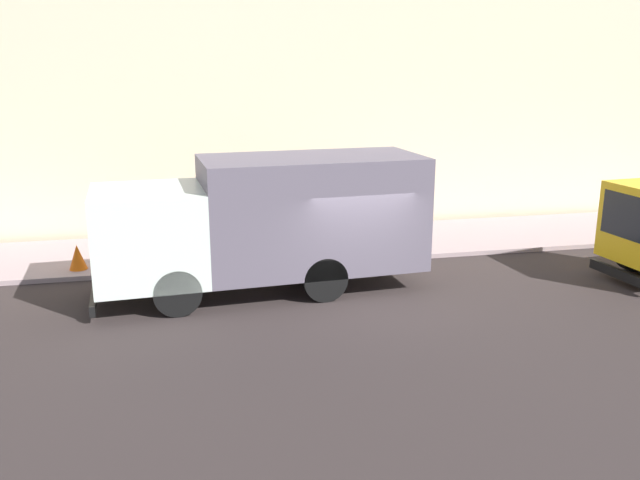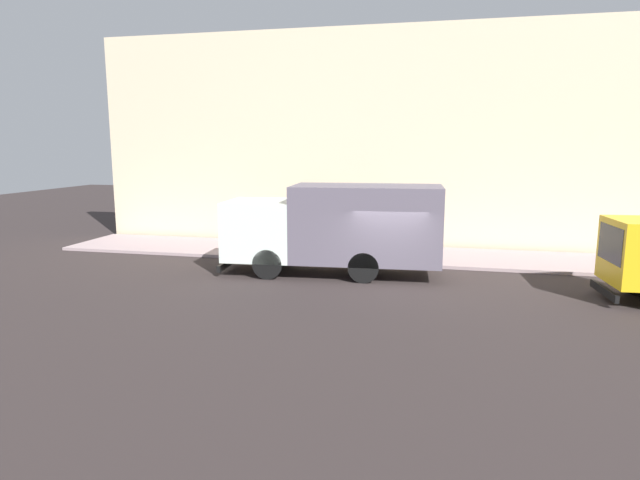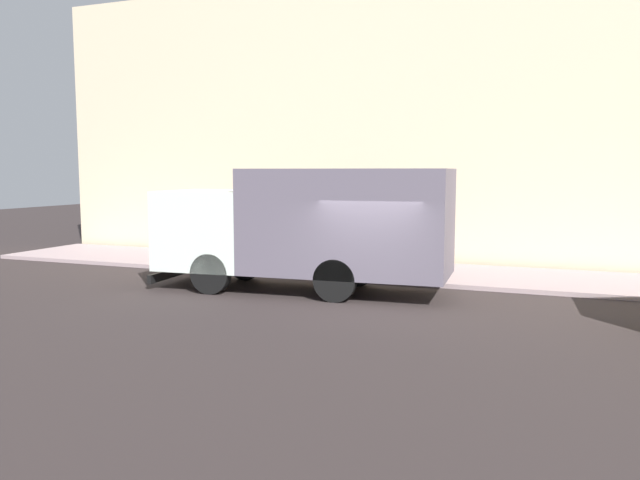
# 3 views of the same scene
# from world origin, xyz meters

# --- Properties ---
(ground) EXTENTS (80.00, 80.00, 0.00)m
(ground) POSITION_xyz_m (0.00, 0.00, 0.00)
(ground) COLOR #2F2727
(sidewalk) EXTENTS (3.94, 30.00, 0.13)m
(sidewalk) POSITION_xyz_m (4.97, 0.00, 0.06)
(sidewalk) COLOR #A69092
(sidewalk) RESTS_ON ground
(building_facade) EXTENTS (0.50, 30.00, 9.92)m
(building_facade) POSITION_xyz_m (7.44, 0.00, 4.96)
(building_facade) COLOR beige
(building_facade) RESTS_ON ground
(large_utility_truck) EXTENTS (3.08, 8.04, 3.26)m
(large_utility_truck) POSITION_xyz_m (1.31, 2.05, 1.78)
(large_utility_truck) COLOR white
(large_utility_truck) RESTS_ON ground
(pedestrian_walking) EXTENTS (0.44, 0.44, 1.59)m
(pedestrian_walking) POSITION_xyz_m (4.55, 3.32, 0.95)
(pedestrian_walking) COLOR #423656
(pedestrian_walking) RESTS_ON sidewalk
(pedestrian_standing) EXTENTS (0.47, 0.47, 1.65)m
(pedestrian_standing) POSITION_xyz_m (5.75, 5.06, 1.00)
(pedestrian_standing) COLOR #44344D
(pedestrian_standing) RESTS_ON sidewalk
(pedestrian_third) EXTENTS (0.49, 0.49, 1.65)m
(pedestrian_third) POSITION_xyz_m (5.55, 3.15, 1.00)
(pedestrian_third) COLOR #3F384F
(pedestrian_third) RESTS_ON sidewalk
(traffic_cone_orange) EXTENTS (0.47, 0.47, 0.67)m
(traffic_cone_orange) POSITION_xyz_m (3.65, 6.85, 0.46)
(traffic_cone_orange) COLOR orange
(traffic_cone_orange) RESTS_ON sidewalk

